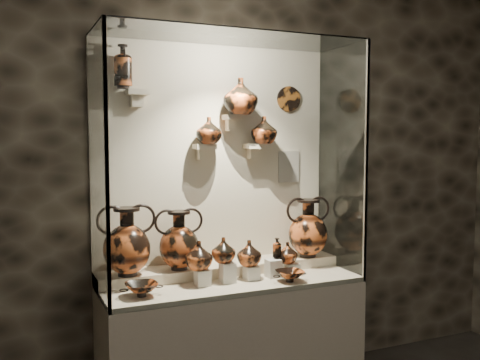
% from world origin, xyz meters
% --- Properties ---
extents(wall_back, '(5.00, 0.02, 3.20)m').
position_xyz_m(wall_back, '(0.00, 2.50, 1.60)').
color(wall_back, black).
rests_on(wall_back, ground).
extents(plinth, '(1.70, 0.60, 0.80)m').
position_xyz_m(plinth, '(0.00, 2.18, 0.40)').
color(plinth, beige).
rests_on(plinth, floor).
extents(front_tier, '(1.68, 0.58, 0.03)m').
position_xyz_m(front_tier, '(0.00, 2.18, 0.82)').
color(front_tier, beige).
rests_on(front_tier, plinth).
extents(rear_tier, '(1.70, 0.25, 0.10)m').
position_xyz_m(rear_tier, '(0.00, 2.35, 0.85)').
color(rear_tier, beige).
rests_on(rear_tier, plinth).
extents(back_panel, '(1.70, 0.03, 1.60)m').
position_xyz_m(back_panel, '(0.00, 2.50, 1.60)').
color(back_panel, beige).
rests_on(back_panel, plinth).
extents(glass_front, '(1.70, 0.01, 1.60)m').
position_xyz_m(glass_front, '(0.00, 1.88, 1.60)').
color(glass_front, white).
rests_on(glass_front, plinth).
extents(glass_left, '(0.01, 0.60, 1.60)m').
position_xyz_m(glass_left, '(-0.85, 2.18, 1.60)').
color(glass_left, white).
rests_on(glass_left, plinth).
extents(glass_right, '(0.01, 0.60, 1.60)m').
position_xyz_m(glass_right, '(0.85, 2.18, 1.60)').
color(glass_right, white).
rests_on(glass_right, plinth).
extents(glass_top, '(1.70, 0.60, 0.01)m').
position_xyz_m(glass_top, '(0.00, 2.18, 2.40)').
color(glass_top, white).
rests_on(glass_top, back_panel).
extents(frame_post_left, '(0.02, 0.02, 1.60)m').
position_xyz_m(frame_post_left, '(-0.84, 1.89, 1.60)').
color(frame_post_left, gray).
rests_on(frame_post_left, plinth).
extents(frame_post_right, '(0.02, 0.02, 1.60)m').
position_xyz_m(frame_post_right, '(0.84, 1.89, 1.60)').
color(frame_post_right, gray).
rests_on(frame_post_right, plinth).
extents(pedestal_a, '(0.09, 0.09, 0.10)m').
position_xyz_m(pedestal_a, '(-0.22, 2.13, 0.88)').
color(pedestal_a, beige).
rests_on(pedestal_a, front_tier).
extents(pedestal_b, '(0.09, 0.09, 0.13)m').
position_xyz_m(pedestal_b, '(-0.05, 2.13, 0.90)').
color(pedestal_b, beige).
rests_on(pedestal_b, front_tier).
extents(pedestal_c, '(0.09, 0.09, 0.09)m').
position_xyz_m(pedestal_c, '(0.12, 2.13, 0.88)').
color(pedestal_c, beige).
rests_on(pedestal_c, front_tier).
extents(pedestal_d, '(0.09, 0.09, 0.12)m').
position_xyz_m(pedestal_d, '(0.28, 2.13, 0.89)').
color(pedestal_d, beige).
rests_on(pedestal_d, front_tier).
extents(pedestal_e, '(0.09, 0.09, 0.08)m').
position_xyz_m(pedestal_e, '(0.42, 2.13, 0.87)').
color(pedestal_e, beige).
rests_on(pedestal_e, front_tier).
extents(bracket_ul, '(0.14, 0.12, 0.04)m').
position_xyz_m(bracket_ul, '(-0.55, 2.42, 2.05)').
color(bracket_ul, beige).
rests_on(bracket_ul, back_panel).
extents(bracket_ca, '(0.14, 0.12, 0.04)m').
position_xyz_m(bracket_ca, '(-0.10, 2.42, 1.70)').
color(bracket_ca, beige).
rests_on(bracket_ca, back_panel).
extents(bracket_cb, '(0.10, 0.12, 0.04)m').
position_xyz_m(bracket_cb, '(0.10, 2.42, 1.90)').
color(bracket_cb, beige).
rests_on(bracket_cb, back_panel).
extents(bracket_cc, '(0.14, 0.12, 0.04)m').
position_xyz_m(bracket_cc, '(0.28, 2.42, 1.70)').
color(bracket_cc, beige).
rests_on(bracket_cc, back_panel).
extents(amphora_left, '(0.46, 0.46, 0.43)m').
position_xyz_m(amphora_left, '(-0.66, 2.30, 1.12)').
color(amphora_left, '#CA5B26').
rests_on(amphora_left, rear_tier).
extents(amphora_mid, '(0.37, 0.37, 0.39)m').
position_xyz_m(amphora_mid, '(-0.32, 2.31, 1.09)').
color(amphora_mid, '#A7461D').
rests_on(amphora_mid, rear_tier).
extents(amphora_right, '(0.36, 0.36, 0.42)m').
position_xyz_m(amphora_right, '(0.65, 2.30, 1.11)').
color(amphora_right, '#CA5B26').
rests_on(amphora_right, rear_tier).
extents(jug_a, '(0.20, 0.20, 0.18)m').
position_xyz_m(jug_a, '(-0.24, 2.15, 1.02)').
color(jug_a, '#CA5B26').
rests_on(jug_a, pedestal_a).
extents(jug_b, '(0.20, 0.20, 0.16)m').
position_xyz_m(jug_b, '(-0.07, 2.15, 1.04)').
color(jug_b, '#A7461D').
rests_on(jug_b, pedestal_b).
extents(jug_c, '(0.19, 0.19, 0.17)m').
position_xyz_m(jug_c, '(0.11, 2.15, 1.00)').
color(jug_c, '#CA5B26').
rests_on(jug_c, pedestal_c).
extents(jug_e, '(0.18, 0.18, 0.14)m').
position_xyz_m(jug_e, '(0.40, 2.15, 0.98)').
color(jug_e, '#CA5B26').
rests_on(jug_e, pedestal_e).
extents(lekythos_small, '(0.08, 0.08, 0.16)m').
position_xyz_m(lekythos_small, '(0.31, 2.15, 1.03)').
color(lekythos_small, '#A7461D').
rests_on(lekythos_small, pedestal_d).
extents(kylix_left, '(0.29, 0.26, 0.10)m').
position_xyz_m(kylix_left, '(-0.63, 2.05, 0.88)').
color(kylix_left, '#A7461D').
rests_on(kylix_left, front_tier).
extents(kylix_right, '(0.28, 0.26, 0.09)m').
position_xyz_m(kylix_right, '(0.33, 1.99, 0.88)').
color(kylix_right, '#CA5B26').
rests_on(kylix_right, front_tier).
extents(lekythos_tall, '(0.16, 0.16, 0.31)m').
position_xyz_m(lekythos_tall, '(-0.64, 2.41, 2.22)').
color(lekythos_tall, '#CA5B26').
rests_on(lekythos_tall, bracket_ul).
extents(ovoid_vase_a, '(0.21, 0.21, 0.18)m').
position_xyz_m(ovoid_vase_a, '(-0.08, 2.38, 1.81)').
color(ovoid_vase_a, '#A7461D').
rests_on(ovoid_vase_a, bracket_ca).
extents(ovoid_vase_b, '(0.30, 0.30, 0.25)m').
position_xyz_m(ovoid_vase_b, '(0.14, 2.35, 2.04)').
color(ovoid_vase_b, '#A7461D').
rests_on(ovoid_vase_b, bracket_cb).
extents(ovoid_vase_c, '(0.22, 0.22, 0.19)m').
position_xyz_m(ovoid_vase_c, '(0.33, 2.38, 1.81)').
color(ovoid_vase_c, '#A7461D').
rests_on(ovoid_vase_c, bracket_cc).
extents(wall_plate, '(0.18, 0.02, 0.18)m').
position_xyz_m(wall_plate, '(0.57, 2.47, 2.04)').
color(wall_plate, '#94521D').
rests_on(wall_plate, back_panel).
extents(info_placard, '(0.17, 0.01, 0.23)m').
position_xyz_m(info_placard, '(0.58, 2.47, 1.54)').
color(info_placard, beige).
rests_on(info_placard, back_panel).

